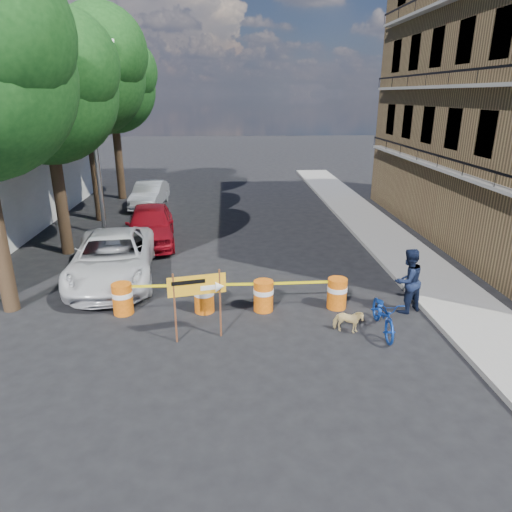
{
  "coord_description": "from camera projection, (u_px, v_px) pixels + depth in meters",
  "views": [
    {
      "loc": [
        -0.49,
        -10.33,
        5.88
      ],
      "look_at": [
        0.31,
        2.52,
        1.3
      ],
      "focal_mm": 32.0,
      "sensor_mm": 36.0,
      "label": 1
    }
  ],
  "objects": [
    {
      "name": "tree_far",
      "position": [
        113.0,
        88.0,
        25.23
      ],
      "size": [
        5.04,
        4.8,
        8.84
      ],
      "color": "#332316",
      "rests_on": "ground"
    },
    {
      "name": "barrel_far_left",
      "position": [
        122.0,
        298.0,
        12.81
      ],
      "size": [
        0.58,
        0.58,
        0.9
      ],
      "color": "#C4530B",
      "rests_on": "ground"
    },
    {
      "name": "ground",
      "position": [
        250.0,
        337.0,
        11.71
      ],
      "size": [
        120.0,
        120.0,
        0.0
      ],
      "primitive_type": "plane",
      "color": "black",
      "rests_on": "ground"
    },
    {
      "name": "barrel_far_right",
      "position": [
        337.0,
        293.0,
        13.16
      ],
      "size": [
        0.58,
        0.58,
        0.9
      ],
      "color": "#C4530B",
      "rests_on": "ground"
    },
    {
      "name": "tree_mid_b",
      "position": [
        86.0,
        74.0,
        20.36
      ],
      "size": [
        5.67,
        5.4,
        9.62
      ],
      "color": "#332316",
      "rests_on": "ground"
    },
    {
      "name": "detour_sign",
      "position": [
        205.0,
        290.0,
        11.2
      ],
      "size": [
        1.41,
        0.41,
        1.84
      ],
      "rotation": [
        0.0,
        0.0,
        0.21
      ],
      "color": "#592D19",
      "rests_on": "ground"
    },
    {
      "name": "streetlamp",
      "position": [
        95.0,
        133.0,
        18.83
      ],
      "size": [
        1.25,
        0.18,
        8.0
      ],
      "color": "gray",
      "rests_on": "ground"
    },
    {
      "name": "suv_white",
      "position": [
        113.0,
        258.0,
        15.07
      ],
      "size": [
        3.2,
        5.84,
        1.55
      ],
      "primitive_type": "imported",
      "rotation": [
        0.0,
        0.0,
        0.12
      ],
      "color": "silver",
      "rests_on": "ground"
    },
    {
      "name": "sedan_silver",
      "position": [
        150.0,
        194.0,
        25.09
      ],
      "size": [
        1.72,
        4.24,
        1.37
      ],
      "primitive_type": "imported",
      "rotation": [
        0.0,
        0.0,
        -0.07
      ],
      "color": "silver",
      "rests_on": "ground"
    },
    {
      "name": "sedan_red",
      "position": [
        150.0,
        224.0,
        18.84
      ],
      "size": [
        2.47,
        4.89,
        1.6
      ],
      "primitive_type": "imported",
      "rotation": [
        0.0,
        0.0,
        0.13
      ],
      "color": "#A90E1B",
      "rests_on": "ground"
    },
    {
      "name": "barrel_mid_right",
      "position": [
        263.0,
        295.0,
        13.0
      ],
      "size": [
        0.58,
        0.58,
        0.9
      ],
      "color": "#C4530B",
      "rests_on": "ground"
    },
    {
      "name": "pedestrian",
      "position": [
        408.0,
        281.0,
        12.79
      ],
      "size": [
        1.13,
        1.03,
        1.88
      ],
      "primitive_type": "imported",
      "rotation": [
        0.0,
        0.0,
        3.57
      ],
      "color": "black",
      "rests_on": "ground"
    },
    {
      "name": "bicycle",
      "position": [
        385.0,
        298.0,
        11.65
      ],
      "size": [
        0.72,
        1.04,
        1.92
      ],
      "primitive_type": "imported",
      "rotation": [
        0.0,
        0.0,
        -0.06
      ],
      "color": "#143DA4",
      "rests_on": "ground"
    },
    {
      "name": "barrel_mid_left",
      "position": [
        204.0,
        296.0,
        12.93
      ],
      "size": [
        0.58,
        0.58,
        0.9
      ],
      "color": "#C4530B",
      "rests_on": "ground"
    },
    {
      "name": "dog",
      "position": [
        348.0,
        321.0,
        11.81
      ],
      "size": [
        0.85,
        0.57,
        0.65
      ],
      "primitive_type": "imported",
      "rotation": [
        0.0,
        0.0,
        1.27
      ],
      "color": "#E4CA83",
      "rests_on": "ground"
    },
    {
      "name": "tree_mid_a",
      "position": [
        47.0,
        90.0,
        15.89
      ],
      "size": [
        5.25,
        5.0,
        8.68
      ],
      "color": "#332316",
      "rests_on": "ground"
    },
    {
      "name": "sidewalk_east",
      "position": [
        402.0,
        253.0,
        17.69
      ],
      "size": [
        2.4,
        40.0,
        0.15
      ],
      "primitive_type": "cube",
      "color": "gray",
      "rests_on": "ground"
    }
  ]
}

